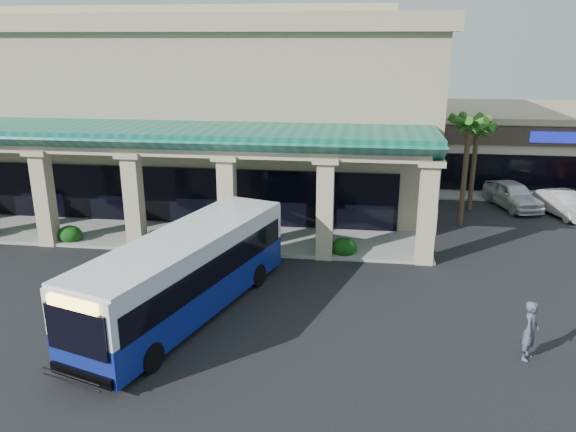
% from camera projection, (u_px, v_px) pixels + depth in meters
% --- Properties ---
extents(ground, '(110.00, 110.00, 0.00)m').
position_uv_depth(ground, '(275.00, 306.00, 21.24)').
color(ground, black).
extents(main_building, '(30.80, 14.80, 11.35)m').
position_uv_depth(main_building, '(189.00, 105.00, 35.66)').
color(main_building, tan).
rests_on(main_building, ground).
extents(arcade, '(30.00, 6.20, 5.70)m').
position_uv_depth(arcade, '(136.00, 183.00, 27.81)').
color(arcade, '#0F5E4F').
rests_on(arcade, ground).
extents(strip_mall, '(22.50, 12.50, 4.90)m').
position_uv_depth(strip_mall, '(568.00, 143.00, 40.93)').
color(strip_mall, beige).
rests_on(strip_mall, ground).
extents(palm_0, '(2.40, 2.40, 6.60)m').
position_uv_depth(palm_0, '(465.00, 165.00, 29.58)').
color(palm_0, '#265B18').
rests_on(palm_0, ground).
extents(palm_1, '(2.40, 2.40, 5.80)m').
position_uv_depth(palm_1, '(474.00, 162.00, 32.41)').
color(palm_1, '#265B18').
rests_on(palm_1, ground).
extents(broadleaf_tree, '(2.60, 2.60, 4.81)m').
position_uv_depth(broadleaf_tree, '(429.00, 153.00, 37.53)').
color(broadleaf_tree, '#0E380C').
rests_on(broadleaf_tree, ground).
extents(transit_bus, '(5.77, 11.28, 3.08)m').
position_uv_depth(transit_bus, '(187.00, 275.00, 20.21)').
color(transit_bus, navy).
rests_on(transit_bus, ground).
extents(pedestrian, '(0.76, 0.85, 1.95)m').
position_uv_depth(pedestrian, '(530.00, 331.00, 17.50)').
color(pedestrian, '#4B4C5F').
rests_on(pedestrian, ground).
extents(car_silver, '(3.13, 4.99, 1.59)m').
position_uv_depth(car_silver, '(513.00, 195.00, 33.47)').
color(car_silver, silver).
rests_on(car_silver, ground).
extents(car_white, '(2.90, 4.52, 1.41)m').
position_uv_depth(car_white, '(563.00, 204.00, 31.92)').
color(car_white, silver).
rests_on(car_white, ground).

